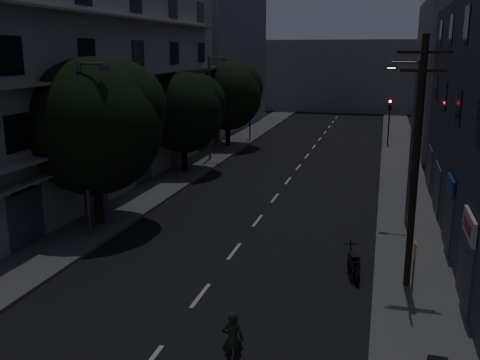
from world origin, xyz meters
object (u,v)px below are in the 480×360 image
at_px(utility_pole, 416,160).
at_px(bus_stop_sign, 414,266).
at_px(cyclist, 233,358).
at_px(motorcycle, 353,265).

height_order(utility_pole, bus_stop_sign, utility_pole).
relative_size(utility_pole, cyclist, 4.48).
distance_m(bus_stop_sign, motorcycle, 3.82).
distance_m(utility_pole, bus_stop_sign, 3.83).
height_order(utility_pole, cyclist, utility_pole).
bearing_deg(utility_pole, cyclist, -123.25).
distance_m(utility_pole, motorcycle, 4.81).
height_order(bus_stop_sign, motorcycle, bus_stop_sign).
height_order(motorcycle, cyclist, cyclist).
relative_size(motorcycle, cyclist, 0.99).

